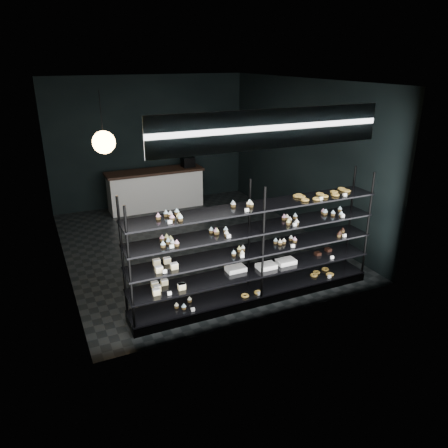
% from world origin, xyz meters
% --- Properties ---
extents(room, '(5.01, 6.01, 3.20)m').
position_xyz_m(room, '(0.00, 0.00, 1.60)').
color(room, black).
rests_on(room, ground).
extents(display_shelf, '(4.00, 0.50, 1.91)m').
position_xyz_m(display_shelf, '(0.08, -2.45, 0.63)').
color(display_shelf, black).
rests_on(display_shelf, room).
extents(signage, '(3.30, 0.05, 0.50)m').
position_xyz_m(signage, '(0.00, -2.93, 2.75)').
color(signage, '#0D0B3A').
rests_on(signage, room).
extents(pendant_lamp, '(0.33, 0.33, 0.89)m').
position_xyz_m(pendant_lamp, '(-1.83, -1.33, 2.45)').
color(pendant_lamp, black).
rests_on(pendant_lamp, room).
extents(service_counter, '(2.40, 0.65, 1.23)m').
position_xyz_m(service_counter, '(-0.05, 2.50, 0.50)').
color(service_counter, silver).
rests_on(service_counter, room).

